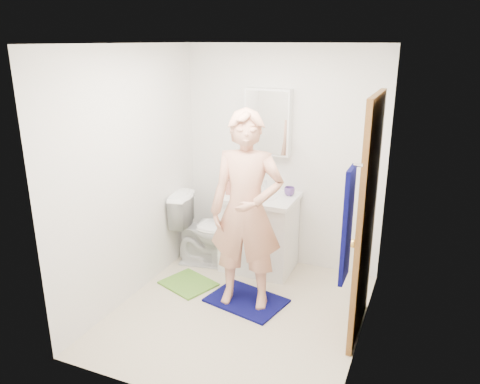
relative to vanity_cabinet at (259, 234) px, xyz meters
name	(u,v)px	position (x,y,z in m)	size (l,w,h in m)	color
floor	(239,313)	(0.15, -0.91, -0.41)	(2.20, 2.40, 0.02)	beige
ceiling	(239,42)	(0.15, -0.91, 2.01)	(2.20, 2.40, 0.02)	white
wall_back	(282,159)	(0.15, 0.30, 0.80)	(2.20, 0.02, 2.40)	white
wall_front	(164,244)	(0.15, -2.12, 0.80)	(2.20, 0.02, 2.40)	white
wall_left	(131,176)	(-0.96, -0.91, 0.80)	(0.02, 2.40, 2.40)	white
wall_right	(371,207)	(1.26, -0.91, 0.80)	(0.02, 2.40, 2.40)	white
vanity_cabinet	(259,234)	(0.00, 0.00, 0.00)	(0.75, 0.55, 0.80)	white
countertop	(259,198)	(0.00, 0.00, 0.43)	(0.79, 0.59, 0.05)	white
sink_basin	(259,196)	(0.00, 0.00, 0.44)	(0.40, 0.40, 0.03)	white
faucet	(265,185)	(0.00, 0.18, 0.51)	(0.03, 0.03, 0.12)	silver
medicine_cabinet	(268,122)	(0.00, 0.22, 1.20)	(0.50, 0.12, 0.70)	white
mirror_panel	(266,123)	(0.00, 0.16, 1.20)	(0.46, 0.01, 0.66)	white
door	(366,221)	(1.22, -0.76, 0.62)	(0.05, 0.80, 2.05)	brown
door_knob	(354,244)	(1.18, -1.08, 0.55)	(0.07, 0.07, 0.07)	gold
towel	(347,226)	(1.18, -1.48, 0.85)	(0.03, 0.24, 0.80)	#08084B
towel_hook	(358,165)	(1.22, -1.48, 1.27)	(0.02, 0.02, 0.06)	silver
toilet	(209,230)	(-0.56, -0.12, 0.01)	(0.46, 0.80, 0.82)	white
bath_mat	(246,300)	(0.15, -0.72, -0.39)	(0.71, 0.51, 0.02)	#08084B
green_rug	(188,284)	(-0.54, -0.65, -0.39)	(0.50, 0.43, 0.02)	#5E9933
soap_dispenser	(231,185)	(-0.30, -0.07, 0.55)	(0.09, 0.10, 0.21)	#AF6351
toothbrush_cup	(289,191)	(0.29, 0.13, 0.50)	(0.11, 0.11, 0.09)	#634395
man	(246,211)	(0.15, -0.75, 0.55)	(0.67, 0.44, 1.85)	#DF9C7D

